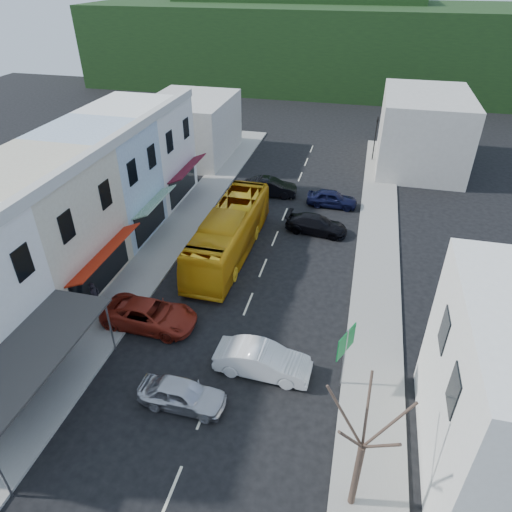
{
  "coord_description": "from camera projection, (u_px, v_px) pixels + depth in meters",
  "views": [
    {
      "loc": [
        5.58,
        -16.89,
        17.43
      ],
      "look_at": [
        0.0,
        6.0,
        2.2
      ],
      "focal_mm": 32.0,
      "sensor_mm": 36.0,
      "label": 1
    }
  ],
  "objects": [
    {
      "name": "traffic_signal",
      "position": [
        375.0,
        139.0,
        46.25
      ],
      "size": [
        1.14,
        1.25,
        4.57
      ],
      "primitive_type": null,
      "rotation": [
        0.0,
        0.0,
        2.72
      ],
      "color": "black",
      "rests_on": "ground"
    },
    {
      "name": "shopfront_row",
      "position": [
        60.0,
        215.0,
        28.74
      ],
      "size": [
        8.25,
        30.0,
        8.0
      ],
      "color": "white",
      "rests_on": "ground"
    },
    {
      "name": "distant_block_left",
      "position": [
        191.0,
        128.0,
        47.14
      ],
      "size": [
        8.0,
        10.0,
        6.0
      ],
      "primitive_type": "cube",
      "color": "#B7B2A8",
      "rests_on": "ground"
    },
    {
      "name": "car_black_far",
      "position": [
        270.0,
        188.0,
        40.11
      ],
      "size": [
        4.55,
        2.19,
        1.4
      ],
      "primitive_type": "imported",
      "rotation": [
        0.0,
        0.0,
        1.66
      ],
      "color": "black",
      "rests_on": "ground"
    },
    {
      "name": "direction_sign",
      "position": [
        344.0,
        359.0,
        21.36
      ],
      "size": [
        1.37,
        1.74,
        3.56
      ],
      "primitive_type": null,
      "rotation": [
        0.0,
        0.0,
        -0.42
      ],
      "color": "#065D23",
      "rests_on": "ground"
    },
    {
      "name": "car_red",
      "position": [
        150.0,
        315.0,
        25.65
      ],
      "size": [
        4.65,
        2.04,
        1.4
      ],
      "primitive_type": "imported",
      "rotation": [
        0.0,
        0.0,
        1.54
      ],
      "color": "maroon",
      "rests_on": "ground"
    },
    {
      "name": "car_silver",
      "position": [
        182.0,
        394.0,
        20.97
      ],
      "size": [
        4.43,
        1.89,
        1.4
      ],
      "primitive_type": "imported",
      "rotation": [
        0.0,
        0.0,
        1.55
      ],
      "color": "silver",
      "rests_on": "ground"
    },
    {
      "name": "sidewalk_right",
      "position": [
        377.0,
        265.0,
        30.98
      ],
      "size": [
        3.0,
        52.0,
        0.15
      ],
      "primitive_type": "cube",
      "color": "gray",
      "rests_on": "ground"
    },
    {
      "name": "distant_block_right",
      "position": [
        423.0,
        131.0,
        44.74
      ],
      "size": [
        8.0,
        12.0,
        7.0
      ],
      "primitive_type": "cube",
      "color": "#B7B2A8",
      "rests_on": "ground"
    },
    {
      "name": "car_white",
      "position": [
        263.0,
        362.0,
        22.66
      ],
      "size": [
        4.46,
        1.94,
        1.4
      ],
      "primitive_type": "imported",
      "rotation": [
        0.0,
        0.0,
        1.54
      ],
      "color": "silver",
      "rests_on": "ground"
    },
    {
      "name": "sidewalk_left",
      "position": [
        171.0,
        239.0,
        33.96
      ],
      "size": [
        3.0,
        52.0,
        0.15
      ],
      "primitive_type": "cube",
      "color": "gray",
      "rests_on": "ground"
    },
    {
      "name": "car_black_near",
      "position": [
        316.0,
        224.0,
        34.55
      ],
      "size": [
        4.66,
        2.28,
        1.4
      ],
      "primitive_type": "imported",
      "rotation": [
        0.0,
        0.0,
        1.47
      ],
      "color": "black",
      "rests_on": "ground"
    },
    {
      "name": "pedestrian_left",
      "position": [
        95.0,
        298.0,
        26.5
      ],
      "size": [
        0.44,
        0.63,
        1.7
      ],
      "primitive_type": "imported",
      "rotation": [
        0.0,
        0.0,
        1.5
      ],
      "color": "black",
      "rests_on": "sidewalk_left"
    },
    {
      "name": "ground",
      "position": [
        229.0,
        350.0,
        24.35
      ],
      "size": [
        120.0,
        120.0,
        0.0
      ],
      "primitive_type": "plane",
      "color": "black",
      "rests_on": "ground"
    },
    {
      "name": "hillside",
      "position": [
        333.0,
        40.0,
        74.1
      ],
      "size": [
        80.0,
        26.0,
        14.0
      ],
      "color": "black",
      "rests_on": "ground"
    },
    {
      "name": "car_navy_mid",
      "position": [
        332.0,
        199.0,
        38.29
      ],
      "size": [
        4.43,
        1.88,
        1.4
      ],
      "primitive_type": "imported",
      "rotation": [
        0.0,
        0.0,
        1.55
      ],
      "color": "black",
      "rests_on": "ground"
    },
    {
      "name": "bus",
      "position": [
        229.0,
        234.0,
        31.6
      ],
      "size": [
        2.69,
        11.64,
        3.1
      ],
      "primitive_type": "imported",
      "rotation": [
        0.0,
        0.0,
        -0.02
      ],
      "color": "gold",
      "rests_on": "ground"
    },
    {
      "name": "street_tree",
      "position": [
        362.0,
        447.0,
        15.53
      ],
      "size": [
        2.43,
        2.43,
        7.06
      ],
      "primitive_type": null,
      "rotation": [
        0.0,
        0.0,
        0.05
      ],
      "color": "#372820",
      "rests_on": "ground"
    }
  ]
}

